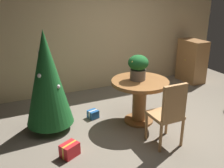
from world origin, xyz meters
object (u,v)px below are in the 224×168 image
at_px(gift_box_blue, 93,114).
at_px(wooden_cabinet, 192,61).
at_px(round_dining_table, 140,93).
at_px(flower_vase, 138,66).
at_px(wooden_chair_near, 169,112).
at_px(holiday_tree, 47,78).
at_px(gift_box_red, 70,150).

distance_m(gift_box_blue, wooden_cabinet, 3.11).
relative_size(round_dining_table, wooden_cabinet, 0.93).
distance_m(round_dining_table, wooden_cabinet, 2.61).
xyz_separation_m(round_dining_table, gift_box_blue, (-0.69, 0.46, -0.46)).
distance_m(flower_vase, wooden_chair_near, 0.99).
xyz_separation_m(round_dining_table, holiday_tree, (-1.46, 0.41, 0.36)).
height_order(wooden_chair_near, holiday_tree, holiday_tree).
height_order(holiday_tree, wooden_cabinet, holiday_tree).
bearing_deg(wooden_cabinet, wooden_chair_near, -137.04).
xyz_separation_m(wooden_chair_near, holiday_tree, (-1.46, 1.23, 0.34)).
bearing_deg(gift_box_blue, wooden_chair_near, -61.65).
height_order(round_dining_table, gift_box_red, round_dining_table).
xyz_separation_m(flower_vase, wooden_chair_near, (0.02, -0.88, -0.46)).
bearing_deg(wooden_cabinet, round_dining_table, -150.35).
relative_size(gift_box_blue, wooden_cabinet, 0.20).
height_order(wooden_chair_near, wooden_cabinet, wooden_cabinet).
xyz_separation_m(gift_box_blue, gift_box_red, (-0.71, -0.93, 0.02)).
bearing_deg(holiday_tree, gift_box_red, -85.58).
bearing_deg(round_dining_table, wooden_cabinet, 29.65).
height_order(holiday_tree, gift_box_red, holiday_tree).
bearing_deg(gift_box_red, gift_box_blue, 52.70).
distance_m(holiday_tree, gift_box_red, 1.18).
relative_size(flower_vase, gift_box_red, 1.40).
distance_m(round_dining_table, holiday_tree, 1.56).
xyz_separation_m(round_dining_table, wooden_chair_near, (0.00, -0.82, 0.02)).
xyz_separation_m(round_dining_table, gift_box_red, (-1.40, -0.47, -0.44)).
relative_size(wooden_chair_near, wooden_cabinet, 0.97).
bearing_deg(round_dining_table, gift_box_blue, 146.45).
xyz_separation_m(flower_vase, gift_box_blue, (-0.67, 0.40, -0.94)).
bearing_deg(round_dining_table, gift_box_red, -161.42).
height_order(round_dining_table, holiday_tree, holiday_tree).
distance_m(flower_vase, holiday_tree, 1.49).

